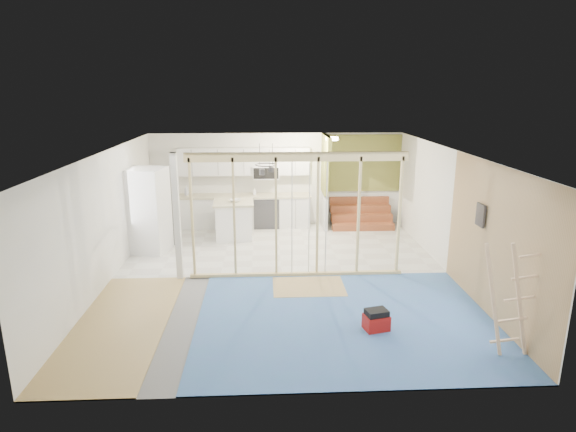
{
  "coord_description": "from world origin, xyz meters",
  "views": [
    {
      "loc": [
        -0.34,
        -9.35,
        3.81
      ],
      "look_at": [
        0.15,
        0.6,
        1.14
      ],
      "focal_mm": 30.0,
      "sensor_mm": 36.0,
      "label": 1
    }
  ],
  "objects_px": {
    "island": "(234,220)",
    "ladder": "(510,300)",
    "fridge": "(148,211)",
    "toolbox": "(376,321)"
  },
  "relations": [
    {
      "from": "fridge",
      "to": "ladder",
      "type": "relative_size",
      "value": 1.18
    },
    {
      "from": "toolbox",
      "to": "ladder",
      "type": "relative_size",
      "value": 0.26
    },
    {
      "from": "island",
      "to": "ladder",
      "type": "height_order",
      "value": "ladder"
    },
    {
      "from": "ladder",
      "to": "toolbox",
      "type": "bearing_deg",
      "value": 163.58
    },
    {
      "from": "toolbox",
      "to": "ladder",
      "type": "bearing_deg",
      "value": -39.48
    },
    {
      "from": "island",
      "to": "toolbox",
      "type": "bearing_deg",
      "value": -65.85
    },
    {
      "from": "fridge",
      "to": "ladder",
      "type": "distance_m",
      "value": 7.96
    },
    {
      "from": "fridge",
      "to": "island",
      "type": "height_order",
      "value": "fridge"
    },
    {
      "from": "island",
      "to": "ladder",
      "type": "relative_size",
      "value": 0.62
    },
    {
      "from": "fridge",
      "to": "island",
      "type": "xyz_separation_m",
      "value": [
        1.95,
        0.96,
        -0.52
      ]
    }
  ]
}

